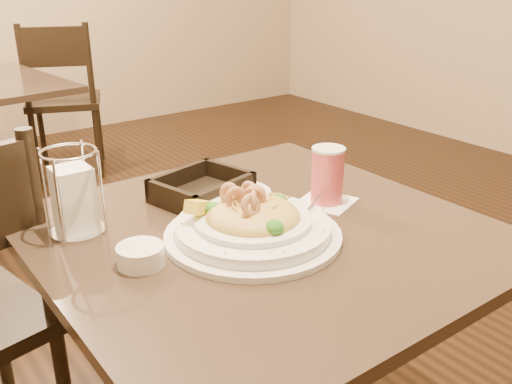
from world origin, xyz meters
TOP-DOWN VIEW (x-y plane):
  - main_table at (0.00, 0.00)m, footprint 0.90×0.90m
  - dining_chair_far at (0.42, 2.55)m, footprint 0.55×0.55m
  - pasta_bowl at (-0.04, -0.02)m, footprint 0.40×0.37m
  - drink_glass at (0.21, 0.03)m, footprint 0.16×0.16m
  - bread_basket at (-0.01, 0.22)m, footprint 0.24×0.22m
  - napkin_caddy at (-0.32, 0.22)m, footprint 0.12×0.12m
  - side_plate at (0.07, 0.19)m, footprint 0.21×0.21m
  - butter_ramekin at (-0.28, 0.01)m, footprint 0.12×0.12m

SIDE VIEW (x-z plane):
  - main_table at x=0.00m, z-range 0.13..0.85m
  - dining_chair_far at x=0.42m, z-range 0.03..0.96m
  - side_plate at x=0.07m, z-range 0.72..0.73m
  - butter_ramekin at x=-0.28m, z-range 0.72..0.76m
  - bread_basket at x=-0.01m, z-range 0.71..0.77m
  - pasta_bowl at x=-0.04m, z-range 0.69..0.81m
  - drink_glass at x=0.21m, z-range 0.72..0.85m
  - napkin_caddy at x=-0.32m, z-range 0.70..0.89m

